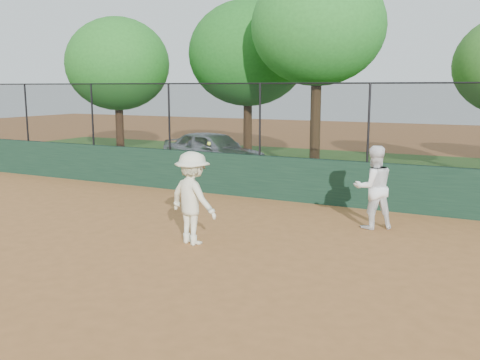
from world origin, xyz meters
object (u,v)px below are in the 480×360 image
at_px(parked_car, 213,151).
at_px(player_main, 193,198).
at_px(tree_2, 318,27).
at_px(tree_1, 248,54).
at_px(tree_0, 117,64).
at_px(player_second, 373,187).

distance_m(parked_car, player_main, 9.54).
bearing_deg(tree_2, player_main, -86.09).
bearing_deg(tree_1, tree_0, -164.10).
height_order(parked_car, tree_2, tree_2).
relative_size(player_main, tree_0, 0.34).
bearing_deg(player_second, tree_0, -64.78).
relative_size(parked_car, tree_0, 0.72).
xyz_separation_m(player_main, tree_0, (-9.86, 9.87, 3.12)).
xyz_separation_m(parked_car, tree_2, (3.73, 0.73, 4.36)).
height_order(player_main, tree_2, tree_2).
bearing_deg(tree_2, parked_car, -168.96).
relative_size(parked_car, tree_1, 0.66).
relative_size(player_second, tree_1, 0.28).
height_order(player_second, tree_1, tree_1).
bearing_deg(player_second, parked_car, -73.85).
bearing_deg(player_main, player_second, 43.75).
height_order(player_second, player_main, player_main).
relative_size(player_main, tree_2, 0.29).
bearing_deg(player_main, tree_1, 110.85).
xyz_separation_m(parked_car, player_second, (7.28, -5.70, 0.18)).
bearing_deg(parked_car, player_second, -112.07).
xyz_separation_m(parked_car, player_main, (4.36, -8.49, 0.19)).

